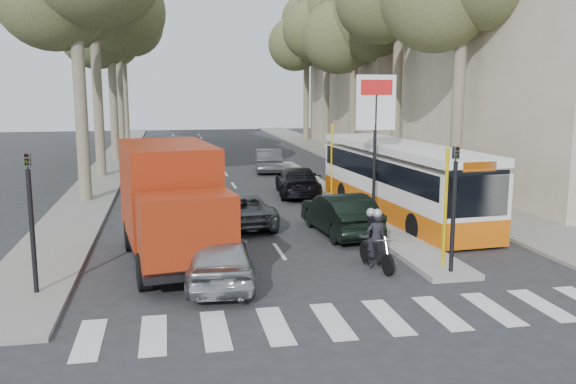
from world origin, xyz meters
name	(u,v)px	position (x,y,z in m)	size (l,w,h in m)	color
ground	(323,268)	(0.00, 0.00, 0.00)	(120.00, 120.00, 0.00)	#28282B
sidewalk_right	(352,160)	(8.60, 25.00, 0.06)	(3.20, 70.00, 0.12)	gray
median_left	(115,160)	(-8.00, 28.00, 0.06)	(2.40, 64.00, 0.12)	gray
traffic_island	(331,196)	(3.25, 11.00, 0.08)	(1.50, 26.00, 0.16)	gray
building_near	(563,10)	(15.50, 12.00, 9.00)	(11.00, 18.00, 18.00)	beige
building_far	(400,54)	(15.50, 34.00, 8.00)	(11.00, 20.00, 16.00)	#B7A88E
billboard	(375,127)	(3.25, 5.00, 3.70)	(1.50, 12.10, 5.60)	yellow
traffic_light_island	(455,188)	(3.25, -1.50, 2.49)	(0.16, 0.41, 3.60)	black
traffic_light_left	(30,199)	(-7.60, -1.00, 2.49)	(0.16, 0.41, 3.60)	black
tree_l_c	(111,15)	(-7.77, 28.11, 10.04)	(7.40, 7.20, 13.71)	#6B604C
tree_l_d	(118,4)	(-7.87, 36.11, 11.76)	(7.40, 7.20, 15.66)	#6B604C
tree_l_e	(124,27)	(-7.97, 44.11, 10.73)	(7.40, 7.20, 14.49)	#6B604C
tree_r_c	(356,22)	(9.03, 26.11, 9.69)	(7.40, 7.20, 13.32)	#6B604C
tree_r_d	(328,15)	(9.13, 34.11, 11.07)	(7.40, 7.20, 14.88)	#6B604C
tree_r_e	(308,32)	(9.23, 42.11, 10.38)	(7.40, 7.20, 14.10)	#6B604C
silver_hatchback	(218,255)	(-3.06, -0.74, 0.75)	(1.77, 4.41, 1.50)	#ABAFB4
dark_hatchback	(340,214)	(1.63, 3.87, 0.74)	(1.57, 4.49, 1.48)	black
queue_car_a	(240,209)	(-1.69, 6.00, 0.63)	(2.08, 4.50, 1.25)	#4F5357
queue_car_b	(298,181)	(1.80, 11.85, 0.69)	(1.94, 4.77, 1.38)	black
queue_car_c	(185,179)	(-3.50, 13.30, 0.76)	(1.79, 4.45, 1.52)	#A2A4AA
queue_car_d	(269,160)	(1.80, 20.45, 0.71)	(1.51, 4.33, 1.43)	#55565D
queue_car_e	(174,176)	(-4.00, 15.03, 0.66)	(1.84, 4.52, 1.31)	black
red_truck	(171,201)	(-4.23, 1.50, 1.84)	(3.30, 6.80, 3.48)	black
city_bus	(400,178)	(4.80, 6.33, 1.56)	(3.22, 11.40, 2.97)	#D45C0B
motorcycle	(373,240)	(1.47, -0.13, 0.80)	(0.82, 2.05, 1.75)	black
pedestrian_near	(433,181)	(7.63, 9.32, 0.91)	(0.92, 0.45, 1.57)	#3D344E
pedestrian_far	(470,184)	(8.67, 7.82, 0.97)	(1.10, 0.49, 1.71)	brown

